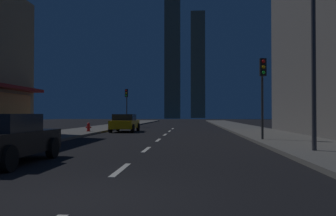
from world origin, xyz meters
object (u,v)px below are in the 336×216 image
Objects in this scene: street_lamp_right at (290,14)px; fire_hydrant_far_left at (89,127)px; car_parked_far at (125,123)px; traffic_light_near_right at (263,80)px; traffic_light_far_left at (127,99)px; car_parked_near at (3,138)px.

fire_hydrant_far_left is at bearing 130.48° from street_lamp_right.
traffic_light_near_right is (9.10, -10.20, 2.45)m from car_parked_far.
traffic_light_far_left is 28.92m from street_lamp_right.
traffic_light_far_left is (-1.90, 29.77, 2.45)m from car_parked_near.
street_lamp_right reaches higher than car_parked_near.
street_lamp_right is at bearing 18.71° from car_parked_near.
traffic_light_far_left is (0.40, 13.52, 2.74)m from fire_hydrant_far_left.
traffic_light_near_right is at bearing -62.66° from traffic_light_far_left.
car_parked_near is 6.48× the size of fire_hydrant_far_left.
car_parked_far is at bearing 131.73° from traffic_light_near_right.
fire_hydrant_far_left is at bearing -91.70° from traffic_light_far_left.
car_parked_near and car_parked_far have the same top height.
traffic_light_near_right is (9.10, 8.50, 2.45)m from car_parked_near.
car_parked_far is at bearing 119.83° from street_lamp_right.
traffic_light_far_left is at bearing 99.74° from car_parked_far.
car_parked_far is (0.00, 18.70, 0.00)m from car_parked_near.
car_parked_far is 11.50m from traffic_light_far_left.
traffic_light_far_left is at bearing 112.15° from street_lamp_right.
traffic_light_far_left is 0.64× the size of street_lamp_right.
street_lamp_right is (8.98, 3.04, 4.33)m from car_parked_near.
car_parked_near is 18.70m from car_parked_far.
car_parked_far is 6.48× the size of fire_hydrant_far_left.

